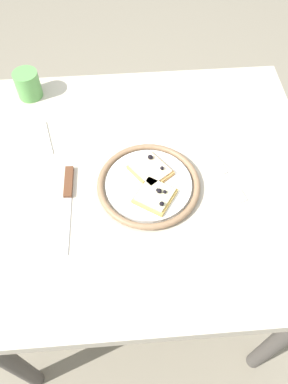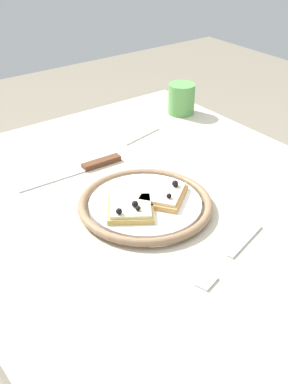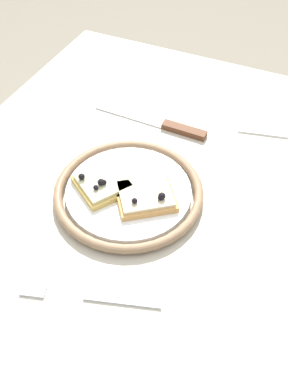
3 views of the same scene
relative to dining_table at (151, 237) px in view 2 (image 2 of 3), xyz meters
name	(u,v)px [view 2 (image 2 of 3)]	position (x,y,z in m)	size (l,w,h in m)	color
dining_table	(151,237)	(0.00, 0.00, 0.00)	(0.91, 0.79, 0.75)	#BCB29E
plate	(145,204)	(-0.03, 0.04, 0.11)	(0.25, 0.25, 0.02)	white
pizza_slice_near	(163,194)	(-0.03, 0.00, 0.12)	(0.12, 0.12, 0.03)	tan
pizza_slice_far	(130,208)	(-0.04, 0.08, 0.12)	(0.11, 0.11, 0.03)	tan
knife	(88,167)	(0.17, 0.04, 0.10)	(0.03, 0.24, 0.01)	silver
fork	(232,255)	(-0.22, 0.00, 0.10)	(0.07, 0.20, 0.00)	silver
cup	(181,99)	(0.29, -0.32, 0.14)	(0.07, 0.07, 0.08)	#599E4C
napkin	(122,129)	(0.30, -0.13, 0.10)	(0.14, 0.12, 0.00)	white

